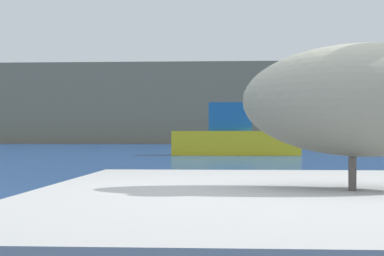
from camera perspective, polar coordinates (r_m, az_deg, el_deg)
hillside_backdrop at (r=69.20m, az=3.62°, el=2.02°), size 140.00×11.47×8.07m
pelican at (r=2.68m, az=15.22°, el=2.67°), size 1.32×0.65×0.87m
fishing_boat_yellow at (r=30.22m, az=3.76°, el=-0.77°), size 5.89×1.61×4.11m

